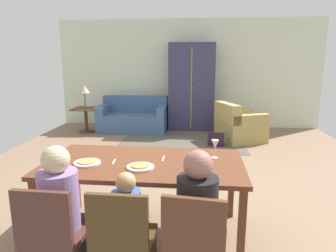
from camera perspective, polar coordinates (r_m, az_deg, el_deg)
name	(u,v)px	position (r m, az deg, el deg)	size (l,w,h in m)	color
ground_plane	(177,167)	(5.08, 1.75, -7.59)	(6.62, 6.29, 0.02)	#856750
back_wall	(187,74)	(7.97, 3.58, 9.68)	(6.62, 0.10, 2.70)	silver
dining_table	(144,168)	(3.00, -4.46, -7.78)	(1.89, 1.01, 0.76)	brown
plate_near_man	(87,163)	(3.00, -14.79, -6.64)	(0.25, 0.25, 0.02)	silver
pizza_near_man	(87,161)	(3.00, -14.80, -6.37)	(0.17, 0.17, 0.01)	#E29F53
plate_near_child	(140,167)	(2.81, -5.16, -7.61)	(0.25, 0.25, 0.02)	silver
pizza_near_child	(140,165)	(2.80, -5.16, -7.32)	(0.17, 0.17, 0.01)	tan
plate_near_woman	(198,166)	(2.83, 5.64, -7.44)	(0.25, 0.25, 0.02)	silver
wine_glass	(215,145)	(3.06, 8.75, -3.55)	(0.07, 0.07, 0.19)	silver
fork	(114,162)	(2.99, -10.04, -6.59)	(0.02, 0.15, 0.01)	silver
knife	(163,159)	(3.04, -0.97, -6.07)	(0.01, 0.17, 0.01)	silver
dining_chair_man	(52,233)	(2.50, -20.76, -18.13)	(0.43, 0.43, 0.87)	#532E24
person_man	(63,218)	(2.62, -18.98, -15.91)	(0.30, 0.40, 1.11)	#3C4340
dining_chair_child	(122,237)	(2.33, -8.48, -19.81)	(0.42, 0.42, 0.87)	#4F3519
person_child	(128,232)	(2.50, -7.39, -18.93)	(0.22, 0.29, 0.92)	#393249
dining_chair_woman	(195,242)	(2.27, 5.04, -20.67)	(0.46, 0.46, 0.87)	brown
person_woman	(197,226)	(2.40, 5.46, -17.98)	(0.31, 0.41, 1.11)	#343F45
area_rug	(182,141)	(6.59, 2.68, -2.77)	(2.60, 1.80, 0.01)	#575146
couch	(133,118)	(7.52, -6.44, 1.43)	(1.61, 0.86, 0.82)	#3D5F8A
armchair	(239,126)	(6.73, 13.00, 0.01)	(1.12, 1.12, 0.82)	tan
armoire	(192,87)	(7.60, 4.42, 7.26)	(1.10, 0.59, 2.10)	#333254
side_table	(86,116)	(7.58, -15.02, 1.72)	(0.56, 0.56, 0.58)	#56351E
table_lamp	(84,90)	(7.49, -15.29, 6.47)	(0.26, 0.26, 0.54)	#464E2D
handbag	(216,140)	(6.26, 8.88, -2.52)	(0.32, 0.16, 0.26)	#291828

